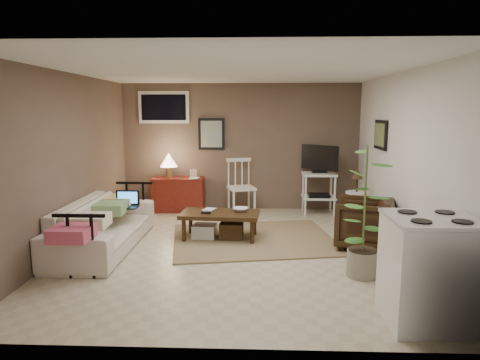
{
  "coord_description": "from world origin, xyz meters",
  "views": [
    {
      "loc": [
        0.3,
        -5.66,
        1.88
      ],
      "look_at": [
        0.07,
        0.35,
        0.91
      ],
      "focal_mm": 32.0,
      "sensor_mm": 36.0,
      "label": 1
    }
  ],
  "objects_px": {
    "coffee_table": "(219,223)",
    "armchair": "(364,221)",
    "stove": "(430,270)",
    "tv_stand": "(319,178)",
    "red_console": "(178,191)",
    "spindle_chair": "(241,188)",
    "side_table": "(357,191)",
    "potted_plant": "(365,207)",
    "sofa": "(103,217)"
  },
  "relations": [
    {
      "from": "coffee_table",
      "to": "armchair",
      "type": "distance_m",
      "value": 2.06
    },
    {
      "from": "stove",
      "to": "tv_stand",
      "type": "bearing_deg",
      "value": 95.31
    },
    {
      "from": "red_console",
      "to": "spindle_chair",
      "type": "relative_size",
      "value": 1.1
    },
    {
      "from": "red_console",
      "to": "side_table",
      "type": "distance_m",
      "value": 3.28
    },
    {
      "from": "side_table",
      "to": "stove",
      "type": "bearing_deg",
      "value": -91.83
    },
    {
      "from": "potted_plant",
      "to": "stove",
      "type": "relative_size",
      "value": 1.56
    },
    {
      "from": "coffee_table",
      "to": "side_table",
      "type": "height_order",
      "value": "side_table"
    },
    {
      "from": "spindle_chair",
      "to": "stove",
      "type": "bearing_deg",
      "value": -66.14
    },
    {
      "from": "coffee_table",
      "to": "side_table",
      "type": "xyz_separation_m",
      "value": [
        2.18,
        0.82,
        0.35
      ]
    },
    {
      "from": "spindle_chair",
      "to": "sofa",
      "type": "bearing_deg",
      "value": -130.93
    },
    {
      "from": "red_console",
      "to": "spindle_chair",
      "type": "distance_m",
      "value": 1.22
    },
    {
      "from": "sofa",
      "to": "tv_stand",
      "type": "bearing_deg",
      "value": -56.63
    },
    {
      "from": "spindle_chair",
      "to": "side_table",
      "type": "distance_m",
      "value": 2.1
    },
    {
      "from": "coffee_table",
      "to": "spindle_chair",
      "type": "bearing_deg",
      "value": 80.94
    },
    {
      "from": "coffee_table",
      "to": "red_console",
      "type": "xyz_separation_m",
      "value": [
        -0.95,
        1.79,
        0.14
      ]
    },
    {
      "from": "armchair",
      "to": "potted_plant",
      "type": "relative_size",
      "value": 0.5
    },
    {
      "from": "side_table",
      "to": "stove",
      "type": "xyz_separation_m",
      "value": [
        -0.1,
        -3.26,
        -0.1
      ]
    },
    {
      "from": "spindle_chair",
      "to": "potted_plant",
      "type": "xyz_separation_m",
      "value": [
        1.5,
        -3.02,
        0.34
      ]
    },
    {
      "from": "spindle_chair",
      "to": "potted_plant",
      "type": "height_order",
      "value": "potted_plant"
    },
    {
      "from": "coffee_table",
      "to": "spindle_chair",
      "type": "distance_m",
      "value": 1.69
    },
    {
      "from": "coffee_table",
      "to": "armchair",
      "type": "height_order",
      "value": "armchair"
    },
    {
      "from": "coffee_table",
      "to": "spindle_chair",
      "type": "relative_size",
      "value": 1.16
    },
    {
      "from": "spindle_chair",
      "to": "stove",
      "type": "distance_m",
      "value": 4.48
    },
    {
      "from": "sofa",
      "to": "spindle_chair",
      "type": "height_order",
      "value": "spindle_chair"
    },
    {
      "from": "armchair",
      "to": "stove",
      "type": "xyz_separation_m",
      "value": [
        0.05,
        -2.13,
        0.11
      ]
    },
    {
      "from": "stove",
      "to": "potted_plant",
      "type": "bearing_deg",
      "value": 106.43
    },
    {
      "from": "spindle_chair",
      "to": "side_table",
      "type": "height_order",
      "value": "spindle_chair"
    },
    {
      "from": "sofa",
      "to": "potted_plant",
      "type": "height_order",
      "value": "potted_plant"
    },
    {
      "from": "coffee_table",
      "to": "potted_plant",
      "type": "xyz_separation_m",
      "value": [
        1.76,
        -1.37,
        0.57
      ]
    },
    {
      "from": "armchair",
      "to": "potted_plant",
      "type": "xyz_separation_m",
      "value": [
        -0.27,
        -1.05,
        0.43
      ]
    },
    {
      "from": "sofa",
      "to": "red_console",
      "type": "distance_m",
      "value": 2.33
    },
    {
      "from": "spindle_chair",
      "to": "side_table",
      "type": "bearing_deg",
      "value": -23.58
    },
    {
      "from": "armchair",
      "to": "sofa",
      "type": "bearing_deg",
      "value": -71.05
    },
    {
      "from": "red_console",
      "to": "stove",
      "type": "xyz_separation_m",
      "value": [
        3.03,
        -4.23,
        0.1
      ]
    },
    {
      "from": "sofa",
      "to": "red_console",
      "type": "relative_size",
      "value": 2.02
    },
    {
      "from": "armchair",
      "to": "stove",
      "type": "bearing_deg",
      "value": 18.0
    },
    {
      "from": "tv_stand",
      "to": "red_console",
      "type": "bearing_deg",
      "value": 177.93
    },
    {
      "from": "tv_stand",
      "to": "stove",
      "type": "distance_m",
      "value": 4.16
    },
    {
      "from": "sofa",
      "to": "red_console",
      "type": "xyz_separation_m",
      "value": [
        0.62,
        2.24,
        -0.05
      ]
    },
    {
      "from": "red_console",
      "to": "side_table",
      "type": "bearing_deg",
      "value": -17.2
    },
    {
      "from": "coffee_table",
      "to": "tv_stand",
      "type": "height_order",
      "value": "tv_stand"
    },
    {
      "from": "red_console",
      "to": "side_table",
      "type": "xyz_separation_m",
      "value": [
        3.13,
        -0.97,
        0.21
      ]
    },
    {
      "from": "side_table",
      "to": "armchair",
      "type": "relative_size",
      "value": 1.26
    },
    {
      "from": "red_console",
      "to": "armchair",
      "type": "distance_m",
      "value": 3.65
    },
    {
      "from": "potted_plant",
      "to": "sofa",
      "type": "bearing_deg",
      "value": 164.66
    },
    {
      "from": "tv_stand",
      "to": "armchair",
      "type": "distance_m",
      "value": 2.06
    },
    {
      "from": "coffee_table",
      "to": "potted_plant",
      "type": "height_order",
      "value": "potted_plant"
    },
    {
      "from": "spindle_chair",
      "to": "red_console",
      "type": "bearing_deg",
      "value": 173.8
    },
    {
      "from": "potted_plant",
      "to": "armchair",
      "type": "bearing_deg",
      "value": 75.57
    },
    {
      "from": "coffee_table",
      "to": "potted_plant",
      "type": "bearing_deg",
      "value": -37.87
    }
  ]
}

